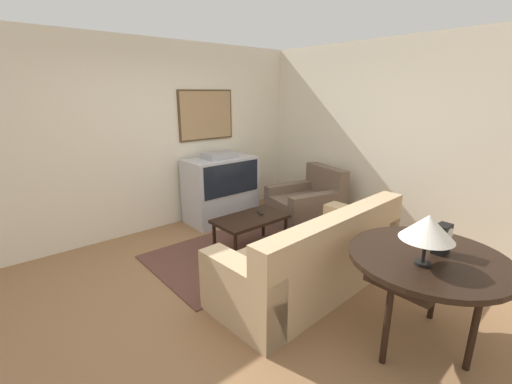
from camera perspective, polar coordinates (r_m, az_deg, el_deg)
The scene contains 12 objects.
ground_plane at distance 3.81m, azimuth -2.71°, elevation -15.14°, with size 12.00×12.00×0.00m, color #8E6642.
wall_back at distance 5.15m, azimuth -17.70°, elevation 8.52°, with size 12.00×0.10×2.70m.
wall_right at distance 5.32m, azimuth 20.29°, elevation 8.47°, with size 0.06×12.00×2.70m.
area_rug at distance 4.61m, azimuth -0.74°, elevation -9.13°, with size 2.58×1.47×0.01m.
tv at distance 5.44m, azimuth -5.85°, elevation 0.57°, with size 1.10×0.61×1.10m.
couch at distance 3.66m, azimuth 9.53°, elevation -11.12°, with size 2.18×0.98×0.89m.
armchair at distance 5.45m, azimuth 8.48°, elevation -2.12°, with size 1.15×1.04×0.86m.
coffee_table at distance 4.37m, azimuth -0.90°, elevation -4.87°, with size 0.93×0.54×0.46m.
console_table at distance 3.00m, azimuth 26.72°, elevation -10.57°, with size 1.18×1.18×0.79m.
table_lamp at distance 2.69m, azimuth 26.72°, elevation -5.34°, with size 0.37×0.37×0.38m.
mantel_clock at distance 3.01m, azimuth 28.61°, elevation -6.85°, with size 0.14×0.10×0.23m.
remote at distance 4.48m, azimuth 0.72°, elevation -3.48°, with size 0.11×0.16×0.02m.
Camera 1 is at (-1.98, -2.58, 1.99)m, focal length 24.00 mm.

